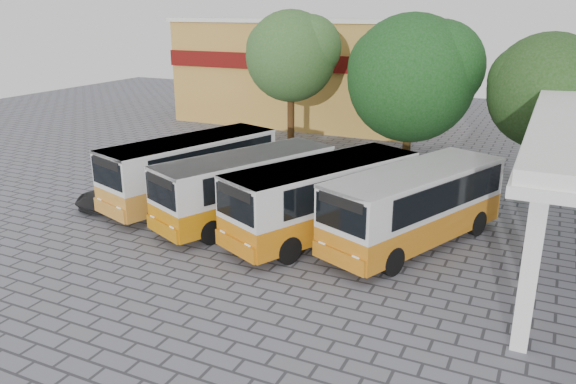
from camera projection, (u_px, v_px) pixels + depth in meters
The scene contains 10 objects.
ground at pixel (299, 261), 20.93m from camera, with size 90.00×90.00×0.00m, color slate.
shophouse_block at pixel (308, 70), 46.44m from camera, with size 20.40×10.40×8.30m.
bus_far_left at pixel (191, 166), 26.71m from camera, with size 5.26×9.30×3.15m.
bus_centre_left at pixel (246, 184), 24.38m from camera, with size 5.62×8.89×2.99m.
bus_centre_right at pixel (323, 195), 22.71m from camera, with size 6.05×9.29×3.12m.
bus_far_right at pixel (415, 202), 21.85m from camera, with size 5.72×9.19×3.09m.
tree_left at pixel (292, 53), 36.08m from camera, with size 6.13×5.84×8.99m.
tree_middle at pixel (413, 74), 31.92m from camera, with size 7.66×7.30×8.85m.
tree_right at pixel (549, 87), 28.33m from camera, with size 6.19×5.90×7.94m.
parked_car at pixel (117, 193), 26.87m from camera, with size 1.90×4.12×1.15m, color black.
Camera 1 is at (7.88, -17.41, 8.94)m, focal length 35.00 mm.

